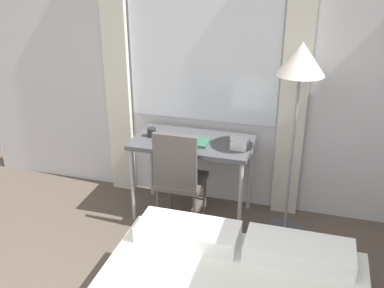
{
  "coord_description": "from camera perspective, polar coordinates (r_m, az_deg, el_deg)",
  "views": [
    {
      "loc": [
        0.9,
        -0.97,
        2.39
      ],
      "look_at": [
        -0.01,
        2.18,
        0.92
      ],
      "focal_mm": 42.0,
      "sensor_mm": 36.0,
      "label": 1
    }
  ],
  "objects": [
    {
      "name": "mug",
      "position": [
        4.12,
        -5.14,
        1.49
      ],
      "size": [
        0.08,
        0.08,
        0.08
      ],
      "color": "#262628",
      "rests_on": "desk"
    },
    {
      "name": "desk_chair",
      "position": [
        3.91,
        -1.66,
        -4.04
      ],
      "size": [
        0.4,
        0.4,
        0.97
      ],
      "rotation": [
        0.0,
        0.0,
        -0.0
      ],
      "color": "#59514C",
      "rests_on": "ground_plane"
    },
    {
      "name": "telephone",
      "position": [
        3.9,
        6.05,
        0.11
      ],
      "size": [
        0.16,
        0.16,
        0.1
      ],
      "color": "silver",
      "rests_on": "desk"
    },
    {
      "name": "book",
      "position": [
        3.98,
        0.24,
        0.31
      ],
      "size": [
        0.26,
        0.21,
        0.02
      ],
      "rotation": [
        0.0,
        0.0,
        0.01
      ],
      "color": "#33664C",
      "rests_on": "desk"
    },
    {
      "name": "wall_back_with_window",
      "position": [
        4.15,
        2.86,
        9.6
      ],
      "size": [
        5.02,
        0.13,
        2.7
      ],
      "color": "silver",
      "rests_on": "ground_plane"
    },
    {
      "name": "standing_lamp",
      "position": [
        3.65,
        13.52,
        8.53
      ],
      "size": [
        0.38,
        0.38,
        1.71
      ],
      "color": "#4C4C51",
      "rests_on": "ground_plane"
    },
    {
      "name": "desk",
      "position": [
        4.06,
        0.04,
        -0.46
      ],
      "size": [
        1.08,
        0.57,
        0.77
      ],
      "color": "#4C4C51",
      "rests_on": "ground_plane"
    }
  ]
}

